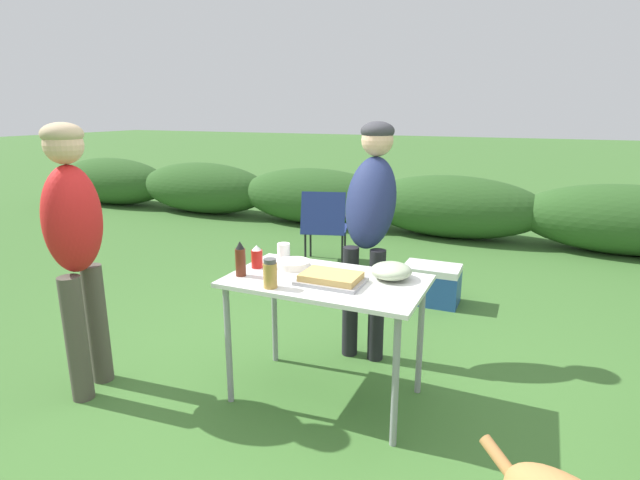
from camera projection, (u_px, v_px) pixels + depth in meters
ground_plane at (326, 396)px, 2.98m from camera, size 60.00×60.00×0.00m
shrub_hedge at (452, 207)px, 6.61m from camera, size 14.40×0.90×0.82m
folding_table at (326, 292)px, 2.81m from camera, size 1.10×0.64×0.74m
food_tray at (331, 279)px, 2.72m from camera, size 0.36×0.25×0.06m
plate_stack at (293, 264)px, 2.99m from camera, size 0.20×0.20×0.04m
mixing_bowl at (391, 271)px, 2.79m from camera, size 0.23×0.23×0.09m
paper_cup_stack at (284, 252)px, 3.12m from camera, size 0.08×0.08×0.11m
bbq_sauce_bottle at (240, 259)px, 2.83m from camera, size 0.06×0.06×0.20m
ketchup_bottle at (257, 257)px, 2.98m from camera, size 0.07×0.07×0.14m
spice_jar at (270, 274)px, 2.64m from camera, size 0.07×0.07×0.16m
standing_person_in_red_jacket at (370, 211)px, 3.32m from camera, size 0.35×0.47×1.59m
standing_person_in_gray_fleece at (75, 234)px, 2.82m from camera, size 0.37×0.44×1.60m
camp_chair_green_behind_table at (325, 224)px, 5.37m from camera, size 0.62×0.70×0.83m
cooler_box at (431, 284)px, 4.39m from camera, size 0.48×0.33×0.34m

